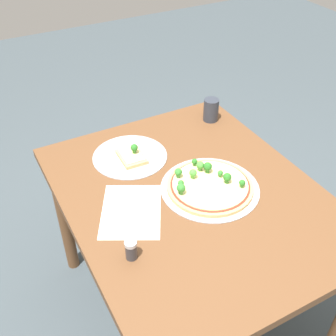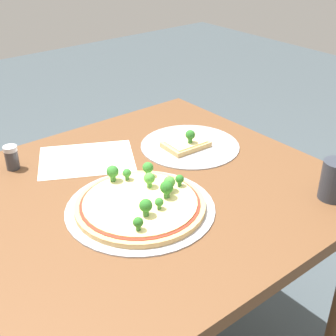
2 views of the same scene
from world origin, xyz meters
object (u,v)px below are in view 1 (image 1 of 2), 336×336
dining_table (191,211)px  pizza_tray_whole (209,185)px  pizza_tray_slice (131,156)px  drinking_cup (211,110)px  condiment_shaker (131,250)px

dining_table → pizza_tray_whole: (0.00, 0.07, 0.11)m
pizza_tray_slice → drinking_cup: bearing=101.9°
drinking_cup → pizza_tray_whole: bearing=-33.4°
pizza_tray_whole → drinking_cup: bearing=146.6°
drinking_cup → condiment_shaker: (0.59, -0.68, -0.02)m
dining_table → pizza_tray_whole: bearing=86.9°
drinking_cup → condiment_shaker: bearing=-49.1°
pizza_tray_whole → drinking_cup: 0.51m
dining_table → pizza_tray_whole: pizza_tray_whole is taller
dining_table → pizza_tray_slice: 0.36m
pizza_tray_slice → pizza_tray_whole: bearing=29.8°
drinking_cup → pizza_tray_slice: bearing=-78.1°
pizza_tray_whole → condiment_shaker: 0.44m
pizza_tray_whole → condiment_shaker: bearing=-67.2°
pizza_tray_slice → drinking_cup: (-0.10, 0.46, 0.05)m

